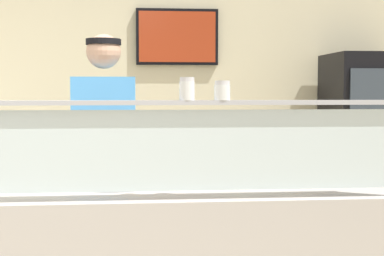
{
  "coord_description": "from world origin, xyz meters",
  "views": [
    {
      "loc": [
        0.93,
        -2.28,
        1.41
      ],
      "look_at": [
        1.18,
        0.43,
        1.23
      ],
      "focal_mm": 51.95,
      "sensor_mm": 36.0,
      "label": 1
    }
  ],
  "objects_px": {
    "pizza_tray": "(116,181)",
    "worker_figure": "(105,158)",
    "pizza_server": "(124,177)",
    "parmesan_shaker": "(187,90)",
    "drink_fridge": "(366,154)",
    "pepper_flake_shaker": "(222,92)"
  },
  "relations": [
    {
      "from": "pepper_flake_shaker",
      "to": "worker_figure",
      "type": "xyz_separation_m",
      "value": [
        -0.56,
        1.09,
        -0.41
      ]
    },
    {
      "from": "pizza_server",
      "to": "worker_figure",
      "type": "distance_m",
      "value": 0.7
    },
    {
      "from": "pizza_tray",
      "to": "parmesan_shaker",
      "type": "bearing_deg",
      "value": -52.66
    },
    {
      "from": "pizza_server",
      "to": "drink_fridge",
      "type": "bearing_deg",
      "value": 44.07
    },
    {
      "from": "pizza_tray",
      "to": "worker_figure",
      "type": "xyz_separation_m",
      "value": [
        -0.1,
        0.67,
        0.04
      ]
    },
    {
      "from": "pizza_server",
      "to": "worker_figure",
      "type": "relative_size",
      "value": 0.16
    },
    {
      "from": "parmesan_shaker",
      "to": "drink_fridge",
      "type": "relative_size",
      "value": 0.06
    },
    {
      "from": "drink_fridge",
      "to": "worker_figure",
      "type": "bearing_deg",
      "value": -150.96
    },
    {
      "from": "parmesan_shaker",
      "to": "drink_fridge",
      "type": "bearing_deg",
      "value": 52.53
    },
    {
      "from": "pepper_flake_shaker",
      "to": "worker_figure",
      "type": "distance_m",
      "value": 1.29
    },
    {
      "from": "pizza_server",
      "to": "worker_figure",
      "type": "bearing_deg",
      "value": 102.37
    },
    {
      "from": "parmesan_shaker",
      "to": "pepper_flake_shaker",
      "type": "distance_m",
      "value": 0.15
    },
    {
      "from": "pizza_server",
      "to": "pepper_flake_shaker",
      "type": "xyz_separation_m",
      "value": [
        0.43,
        -0.4,
        0.42
      ]
    },
    {
      "from": "pizza_tray",
      "to": "pepper_flake_shaker",
      "type": "relative_size",
      "value": 5.48
    },
    {
      "from": "pepper_flake_shaker",
      "to": "worker_figure",
      "type": "bearing_deg",
      "value": 117.48
    },
    {
      "from": "worker_figure",
      "to": "pepper_flake_shaker",
      "type": "bearing_deg",
      "value": -62.52
    },
    {
      "from": "pepper_flake_shaker",
      "to": "drink_fridge",
      "type": "relative_size",
      "value": 0.05
    },
    {
      "from": "parmesan_shaker",
      "to": "drink_fridge",
      "type": "height_order",
      "value": "drink_fridge"
    },
    {
      "from": "parmesan_shaker",
      "to": "worker_figure",
      "type": "relative_size",
      "value": 0.06
    },
    {
      "from": "pizza_tray",
      "to": "pizza_server",
      "type": "distance_m",
      "value": 0.05
    },
    {
      "from": "pizza_tray",
      "to": "pepper_flake_shaker",
      "type": "distance_m",
      "value": 0.77
    },
    {
      "from": "parmesan_shaker",
      "to": "pizza_server",
      "type": "bearing_deg",
      "value": 124.9
    }
  ]
}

